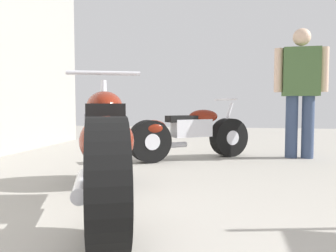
# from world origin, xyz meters

# --- Properties ---
(ground_plane) EXTENTS (15.49, 15.49, 0.00)m
(ground_plane) POSITION_xyz_m (0.00, 3.23, 0.00)
(ground_plane) COLOR #A8A399
(motorcycle_maroon_cruiser) EXTENTS (1.04, 2.11, 1.02)m
(motorcycle_maroon_cruiser) POSITION_xyz_m (-0.81, 2.43, 0.43)
(motorcycle_maroon_cruiser) COLOR black
(motorcycle_maroon_cruiser) RESTS_ON ground_plane
(motorcycle_black_naked) EXTENTS (1.51, 1.16, 0.81)m
(motorcycle_black_naked) POSITION_xyz_m (-0.49, 4.67, 0.34)
(motorcycle_black_naked) COLOR black
(motorcycle_black_naked) RESTS_ON ground_plane
(mechanic_in_blue) EXTENTS (0.69, 0.26, 1.73)m
(mechanic_in_blue) POSITION_xyz_m (0.97, 5.04, 0.98)
(mechanic_in_blue) COLOR #384766
(mechanic_in_blue) RESTS_ON ground_plane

